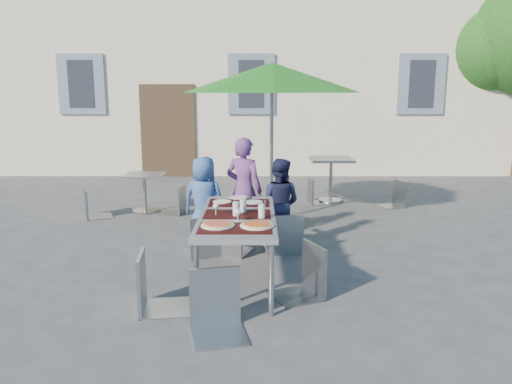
{
  "coord_description": "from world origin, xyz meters",
  "views": [
    {
      "loc": [
        0.14,
        -4.51,
        2.04
      ],
      "look_at": [
        0.12,
        1.55,
        0.81
      ],
      "focal_mm": 35.0,
      "sensor_mm": 36.0,
      "label": 1
    }
  ],
  "objects_px": {
    "dining_table": "(237,219)",
    "chair_4": "(306,240)",
    "patio_umbrella": "(272,79)",
    "bg_chair_r_0": "(176,184)",
    "chair_2": "(285,208)",
    "chair_3": "(152,247)",
    "child_1": "(244,190)",
    "bg_chair_l_0": "(91,185)",
    "cafe_table_0": "(145,188)",
    "pizza_near_right": "(257,225)",
    "child_2": "(279,203)",
    "cafe_table_1": "(331,170)",
    "bg_chair_r_1": "(396,178)",
    "chair_0": "(204,210)",
    "child_0": "(204,201)",
    "bg_chair_l_1": "(316,175)",
    "pizza_near_left": "(218,225)",
    "chair_5": "(216,265)",
    "chair_1": "(228,207)"
  },
  "relations": [
    {
      "from": "dining_table",
      "to": "chair_4",
      "type": "relative_size",
      "value": 1.84
    },
    {
      "from": "pizza_near_right",
      "to": "patio_umbrella",
      "type": "distance_m",
      "value": 3.4
    },
    {
      "from": "chair_3",
      "to": "bg_chair_r_1",
      "type": "distance_m",
      "value": 5.57
    },
    {
      "from": "chair_3",
      "to": "cafe_table_1",
      "type": "relative_size",
      "value": 1.28
    },
    {
      "from": "dining_table",
      "to": "patio_umbrella",
      "type": "height_order",
      "value": "patio_umbrella"
    },
    {
      "from": "pizza_near_left",
      "to": "chair_5",
      "type": "relative_size",
      "value": 0.32
    },
    {
      "from": "chair_2",
      "to": "cafe_table_1",
      "type": "distance_m",
      "value": 3.19
    },
    {
      "from": "chair_3",
      "to": "chair_0",
      "type": "bearing_deg",
      "value": 78.24
    },
    {
      "from": "child_2",
      "to": "cafe_table_0",
      "type": "xyz_separation_m",
      "value": [
        -2.21,
        1.94,
        -0.17
      ]
    },
    {
      "from": "chair_2",
      "to": "bg_chair_r_0",
      "type": "bearing_deg",
      "value": 129.37
    },
    {
      "from": "cafe_table_0",
      "to": "bg_chair_r_0",
      "type": "bearing_deg",
      "value": -12.05
    },
    {
      "from": "patio_umbrella",
      "to": "bg_chair_r_0",
      "type": "bearing_deg",
      "value": 163.32
    },
    {
      "from": "chair_5",
      "to": "bg_chair_l_0",
      "type": "xyz_separation_m",
      "value": [
        -2.35,
        3.94,
        -0.06
      ]
    },
    {
      "from": "chair_0",
      "to": "cafe_table_1",
      "type": "height_order",
      "value": "chair_0"
    },
    {
      "from": "chair_0",
      "to": "chair_3",
      "type": "relative_size",
      "value": 0.95
    },
    {
      "from": "child_2",
      "to": "bg_chair_l_0",
      "type": "xyz_separation_m",
      "value": [
        -2.99,
        1.56,
        -0.05
      ]
    },
    {
      "from": "pizza_near_right",
      "to": "bg_chair_r_0",
      "type": "bearing_deg",
      "value": 110.99
    },
    {
      "from": "child_1",
      "to": "cafe_table_0",
      "type": "relative_size",
      "value": 2.17
    },
    {
      "from": "child_2",
      "to": "bg_chair_r_0",
      "type": "distance_m",
      "value": 2.46
    },
    {
      "from": "dining_table",
      "to": "cafe_table_0",
      "type": "xyz_separation_m",
      "value": [
        -1.71,
        3.17,
        -0.27
      ]
    },
    {
      "from": "patio_umbrella",
      "to": "cafe_table_0",
      "type": "xyz_separation_m",
      "value": [
        -2.14,
        0.59,
        -1.8
      ]
    },
    {
      "from": "cafe_table_0",
      "to": "pizza_near_right",
      "type": "bearing_deg",
      "value": -62.37
    },
    {
      "from": "chair_1",
      "to": "chair_3",
      "type": "xyz_separation_m",
      "value": [
        -0.61,
        -1.63,
        0.0
      ]
    },
    {
      "from": "child_1",
      "to": "chair_3",
      "type": "bearing_deg",
      "value": 95.21
    },
    {
      "from": "bg_chair_r_1",
      "to": "pizza_near_left",
      "type": "bearing_deg",
      "value": -125.0
    },
    {
      "from": "chair_2",
      "to": "chair_3",
      "type": "height_order",
      "value": "chair_3"
    },
    {
      "from": "child_1",
      "to": "dining_table",
      "type": "bearing_deg",
      "value": 113.62
    },
    {
      "from": "dining_table",
      "to": "pizza_near_left",
      "type": "relative_size",
      "value": 5.62
    },
    {
      "from": "child_0",
      "to": "patio_umbrella",
      "type": "relative_size",
      "value": 0.44
    },
    {
      "from": "child_2",
      "to": "chair_0",
      "type": "distance_m",
      "value": 1.02
    },
    {
      "from": "dining_table",
      "to": "pizza_near_left",
      "type": "height_order",
      "value": "pizza_near_left"
    },
    {
      "from": "dining_table",
      "to": "child_0",
      "type": "height_order",
      "value": "child_0"
    },
    {
      "from": "pizza_near_right",
      "to": "dining_table",
      "type": "bearing_deg",
      "value": 113.2
    },
    {
      "from": "child_1",
      "to": "bg_chair_l_0",
      "type": "distance_m",
      "value": 2.83
    },
    {
      "from": "chair_0",
      "to": "chair_3",
      "type": "xyz_separation_m",
      "value": [
        -0.33,
        -1.56,
        0.03
      ]
    },
    {
      "from": "child_1",
      "to": "pizza_near_right",
      "type": "bearing_deg",
      "value": 119.93
    },
    {
      "from": "child_0",
      "to": "child_1",
      "type": "height_order",
      "value": "child_1"
    },
    {
      "from": "pizza_near_right",
      "to": "bg_chair_l_1",
      "type": "relative_size",
      "value": 0.37
    },
    {
      "from": "chair_2",
      "to": "cafe_table_0",
      "type": "xyz_separation_m",
      "value": [
        -2.27,
        2.21,
        -0.17
      ]
    },
    {
      "from": "cafe_table_1",
      "to": "bg_chair_r_0",
      "type": "bearing_deg",
      "value": -161.07
    },
    {
      "from": "cafe_table_0",
      "to": "bg_chair_r_0",
      "type": "xyz_separation_m",
      "value": [
        0.56,
        -0.12,
        0.09
      ]
    },
    {
      "from": "bg_chair_r_0",
      "to": "bg_chair_r_1",
      "type": "distance_m",
      "value": 3.89
    },
    {
      "from": "pizza_near_right",
      "to": "child_0",
      "type": "bearing_deg",
      "value": 111.05
    },
    {
      "from": "child_0",
      "to": "chair_2",
      "type": "xyz_separation_m",
      "value": [
        1.06,
        -0.38,
        -0.01
      ]
    },
    {
      "from": "bg_chair_r_0",
      "to": "bg_chair_r_1",
      "type": "height_order",
      "value": "bg_chair_r_0"
    },
    {
      "from": "cafe_table_0",
      "to": "bg_chair_r_0",
      "type": "relative_size",
      "value": 0.75
    },
    {
      "from": "dining_table",
      "to": "pizza_near_left",
      "type": "xyz_separation_m",
      "value": [
        -0.17,
        -0.48,
        0.07
      ]
    },
    {
      "from": "chair_2",
      "to": "chair_3",
      "type": "distance_m",
      "value": 2.15
    },
    {
      "from": "child_2",
      "to": "cafe_table_1",
      "type": "xyz_separation_m",
      "value": [
        1.08,
        2.76,
        0.0
      ]
    },
    {
      "from": "dining_table",
      "to": "chair_1",
      "type": "distance_m",
      "value": 0.92
    }
  ]
}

